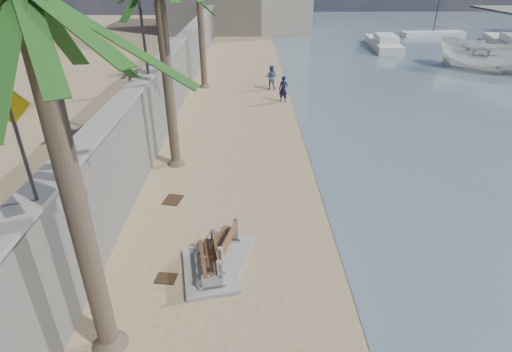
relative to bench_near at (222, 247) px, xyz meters
name	(u,v)px	position (x,y,z in m)	size (l,w,h in m)	color
seawall	(179,73)	(-3.65, 15.95, 1.36)	(0.45, 70.00, 3.50)	gray
wall_cap	(176,43)	(-3.65, 15.95, 3.16)	(0.80, 70.00, 0.12)	gray
bench_near	(222,247)	(0.00, 0.00, 0.00)	(1.93, 2.41, 0.88)	gray
bench_far	(209,261)	(-0.33, -0.65, 0.00)	(1.82, 2.35, 0.88)	gray
pedestrian_sign	(15,128)	(-3.45, -2.55, 4.77)	(0.78, 0.07, 2.40)	#2D2D33
person_a	(283,87)	(2.98, 15.40, 0.56)	(0.68, 0.46, 1.89)	#141438
person_b	(271,76)	(2.37, 18.43, 0.54)	(0.90, 0.70, 1.86)	#466091
boat_cruiser	(488,53)	(20.46, 23.86, 0.99)	(3.02, 3.11, 3.55)	silver
yacht_far	(383,45)	(14.99, 34.06, -0.04)	(8.72, 2.44, 1.50)	silver
sailboat_west	(433,34)	(23.42, 41.67, -0.07)	(7.81, 2.61, 9.91)	silver
debris_c	(173,200)	(-2.06, 3.33, -0.37)	(0.77, 0.61, 0.03)	#382616
debris_d	(166,278)	(-1.53, -0.91, -0.37)	(0.57, 0.45, 0.03)	#382616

